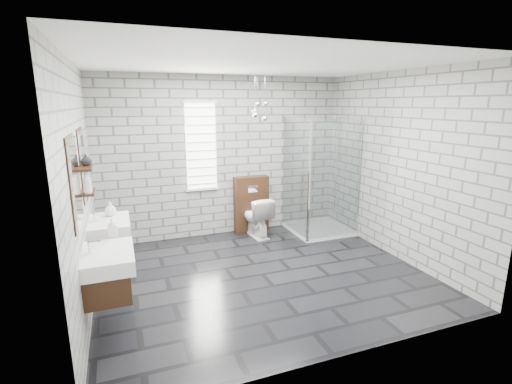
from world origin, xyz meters
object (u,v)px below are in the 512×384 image
vanity_left (104,261)px  vanity_right (106,228)px  cistern_panel (251,204)px  toilet (256,216)px  shower_enclosure (318,206)px

vanity_left → vanity_right: same height
cistern_panel → vanity_right: bearing=-151.7°
vanity_left → toilet: size_ratio=2.26×
vanity_left → toilet: vanity_left is taller
vanity_left → toilet: bearing=41.2°
vanity_left → cistern_panel: 3.32m
vanity_left → cistern_panel: (2.36, 2.32, -0.26)m
cistern_panel → shower_enclosure: 1.17m
vanity_left → shower_enclosure: shower_enclosure is taller
vanity_right → shower_enclosure: (3.41, 0.75, -0.25)m
toilet → cistern_panel: bearing=-95.8°
vanity_right → toilet: vanity_right is taller
vanity_right → shower_enclosure: bearing=12.5°
cistern_panel → shower_enclosure: shower_enclosure is taller
vanity_right → vanity_left: bearing=-90.0°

